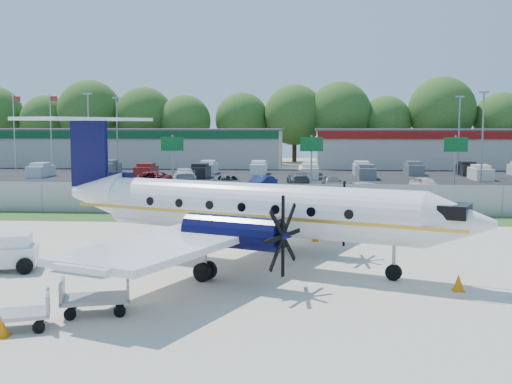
# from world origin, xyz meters

# --- Properties ---
(ground) EXTENTS (170.00, 170.00, 0.00)m
(ground) POSITION_xyz_m (0.00, 0.00, 0.00)
(ground) COLOR beige
(ground) RESTS_ON ground
(grass_verge) EXTENTS (170.00, 4.00, 0.02)m
(grass_verge) POSITION_xyz_m (0.00, 12.00, 0.01)
(grass_verge) COLOR #2D561E
(grass_verge) RESTS_ON ground
(access_road) EXTENTS (170.00, 8.00, 0.02)m
(access_road) POSITION_xyz_m (0.00, 19.00, 0.01)
(access_road) COLOR black
(access_road) RESTS_ON ground
(parking_lot) EXTENTS (170.00, 32.00, 0.02)m
(parking_lot) POSITION_xyz_m (0.00, 40.00, 0.01)
(parking_lot) COLOR black
(parking_lot) RESTS_ON ground
(perimeter_fence) EXTENTS (120.00, 0.06, 1.99)m
(perimeter_fence) POSITION_xyz_m (0.00, 14.00, 1.00)
(perimeter_fence) COLOR gray
(perimeter_fence) RESTS_ON ground
(building_west) EXTENTS (46.40, 12.40, 5.24)m
(building_west) POSITION_xyz_m (-24.00, 61.98, 2.63)
(building_west) COLOR #BCB5A9
(building_west) RESTS_ON ground
(building_east) EXTENTS (44.40, 12.40, 5.24)m
(building_east) POSITION_xyz_m (26.00, 61.98, 2.63)
(building_east) COLOR #BCB5A9
(building_east) RESTS_ON ground
(sign_left) EXTENTS (1.80, 0.26, 5.00)m
(sign_left) POSITION_xyz_m (-8.00, 22.91, 3.61)
(sign_left) COLOR gray
(sign_left) RESTS_ON ground
(sign_mid) EXTENTS (1.80, 0.26, 5.00)m
(sign_mid) POSITION_xyz_m (3.00, 22.91, 3.61)
(sign_mid) COLOR gray
(sign_mid) RESTS_ON ground
(sign_right) EXTENTS (1.80, 0.26, 5.00)m
(sign_right) POSITION_xyz_m (14.00, 22.91, 3.61)
(sign_right) COLOR gray
(sign_right) RESTS_ON ground
(flagpole_west) EXTENTS (1.06, 0.12, 10.00)m
(flagpole_west) POSITION_xyz_m (-35.92, 55.00, 5.64)
(flagpole_west) COLOR white
(flagpole_west) RESTS_ON ground
(flagpole_east) EXTENTS (1.06, 0.12, 10.00)m
(flagpole_east) POSITION_xyz_m (-30.92, 55.00, 5.64)
(flagpole_east) COLOR white
(flagpole_east) RESTS_ON ground
(light_pole_nw) EXTENTS (0.90, 0.35, 9.09)m
(light_pole_nw) POSITION_xyz_m (-20.00, 38.00, 5.23)
(light_pole_nw) COLOR gray
(light_pole_nw) RESTS_ON ground
(light_pole_ne) EXTENTS (0.90, 0.35, 9.09)m
(light_pole_ne) POSITION_xyz_m (20.00, 38.00, 5.23)
(light_pole_ne) COLOR gray
(light_pole_ne) RESTS_ON ground
(light_pole_sw) EXTENTS (0.90, 0.35, 9.09)m
(light_pole_sw) POSITION_xyz_m (-20.00, 48.00, 5.23)
(light_pole_sw) COLOR gray
(light_pole_sw) RESTS_ON ground
(light_pole_se) EXTENTS (0.90, 0.35, 9.09)m
(light_pole_se) POSITION_xyz_m (20.00, 48.00, 5.23)
(light_pole_se) COLOR gray
(light_pole_se) RESTS_ON ground
(tree_line) EXTENTS (112.00, 6.00, 14.00)m
(tree_line) POSITION_xyz_m (0.00, 74.00, 0.00)
(tree_line) COLOR #2E5719
(tree_line) RESTS_ON ground
(aircraft) EXTENTS (19.87, 19.30, 6.15)m
(aircraft) POSITION_xyz_m (0.21, -1.05, 2.37)
(aircraft) COLOR white
(aircraft) RESTS_ON ground
(pushback_tug) EXTENTS (3.08, 2.62, 1.47)m
(pushback_tug) POSITION_xyz_m (-9.37, -2.97, 0.70)
(pushback_tug) COLOR white
(pushback_tug) RESTS_ON ground
(baggage_cart_near) EXTENTS (2.34, 1.79, 1.09)m
(baggage_cart_near) POSITION_xyz_m (-3.83, -8.42, 0.51)
(baggage_cart_near) COLOR gray
(baggage_cart_near) RESTS_ON ground
(baggage_cart_far) EXTENTS (2.26, 1.81, 1.03)m
(baggage_cart_far) POSITION_xyz_m (-5.63, -10.15, 0.48)
(baggage_cart_far) COLOR gray
(baggage_cart_far) RESTS_ON ground
(cone_nose) EXTENTS (0.43, 0.43, 0.61)m
(cone_nose) POSITION_xyz_m (7.99, -4.79, 0.29)
(cone_nose) COLOR orange
(cone_nose) RESTS_ON ground
(cone_port_wing) EXTENTS (0.43, 0.43, 0.61)m
(cone_port_wing) POSITION_xyz_m (-5.70, -10.76, 0.29)
(cone_port_wing) COLOR orange
(cone_port_wing) RESTS_ON ground
(cone_starboard_wing) EXTENTS (0.36, 0.36, 0.51)m
(cone_starboard_wing) POSITION_xyz_m (3.09, 4.54, 0.24)
(cone_starboard_wing) COLOR orange
(cone_starboard_wing) RESTS_ON ground
(road_car_mid) EXTENTS (5.81, 3.53, 1.51)m
(road_car_mid) POSITION_xyz_m (6.41, 21.18, 0.00)
(road_car_mid) COLOR silver
(road_car_mid) RESTS_ON ground
(parked_car_a) EXTENTS (3.48, 6.22, 1.64)m
(parked_car_a) POSITION_xyz_m (-11.28, 28.58, 0.00)
(parked_car_a) COLOR maroon
(parked_car_a) RESTS_ON ground
(parked_car_b) EXTENTS (3.50, 5.51, 1.42)m
(parked_car_b) POSITION_xyz_m (-4.21, 28.53, 0.00)
(parked_car_b) COLOR #595B5E
(parked_car_b) RESTS_ON ground
(parked_car_c) EXTENTS (2.87, 4.22, 1.32)m
(parked_car_c) POSITION_xyz_m (-1.37, 28.52, 0.00)
(parked_car_c) COLOR navy
(parked_car_c) RESTS_ON ground
(parked_car_d) EXTENTS (1.97, 4.19, 1.38)m
(parked_car_d) POSITION_xyz_m (4.90, 29.83, 0.00)
(parked_car_d) COLOR #595B5E
(parked_car_d) RESTS_ON ground
(parked_car_e) EXTENTS (2.72, 4.24, 1.34)m
(parked_car_e) POSITION_xyz_m (12.87, 28.51, 0.00)
(parked_car_e) COLOR beige
(parked_car_e) RESTS_ON ground
(parked_car_f) EXTENTS (3.31, 5.80, 1.58)m
(parked_car_f) POSITION_xyz_m (-9.40, 35.05, 0.00)
(parked_car_f) COLOR silver
(parked_car_f) RESTS_ON ground
(parked_car_g) EXTENTS (2.50, 4.67, 1.29)m
(parked_car_g) POSITION_xyz_m (1.80, 35.27, 0.00)
(parked_car_g) COLOR #595B5E
(parked_car_g) RESTS_ON ground
(far_parking_rows) EXTENTS (56.00, 10.00, 1.60)m
(far_parking_rows) POSITION_xyz_m (0.00, 45.00, 0.00)
(far_parking_rows) COLOR gray
(far_parking_rows) RESTS_ON ground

